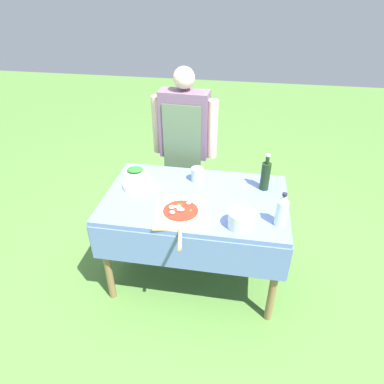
{
  "coord_description": "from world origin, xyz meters",
  "views": [
    {
      "loc": [
        0.32,
        -2.05,
        2.19
      ],
      "look_at": [
        -0.03,
        0.0,
        0.83
      ],
      "focal_mm": 32.0,
      "sensor_mm": 36.0,
      "label": 1
    }
  ],
  "objects_px": {
    "oil_bottle": "(265,175)",
    "mixing_tub": "(241,220)",
    "plate_stack": "(140,185)",
    "herb_container": "(135,170)",
    "water_bottle": "(282,210)",
    "sauce_jar": "(197,175)",
    "person_cook": "(185,140)",
    "pizza_on_peel": "(181,213)",
    "prep_table": "(196,208)"
  },
  "relations": [
    {
      "from": "oil_bottle",
      "to": "mixing_tub",
      "type": "xyz_separation_m",
      "value": [
        -0.15,
        -0.48,
        -0.06
      ]
    },
    {
      "from": "plate_stack",
      "to": "herb_container",
      "type": "bearing_deg",
      "value": 117.0
    },
    {
      "from": "oil_bottle",
      "to": "water_bottle",
      "type": "distance_m",
      "value": 0.43
    },
    {
      "from": "mixing_tub",
      "to": "herb_container",
      "type": "bearing_deg",
      "value": 147.52
    },
    {
      "from": "water_bottle",
      "to": "sauce_jar",
      "type": "relative_size",
      "value": 2.22
    },
    {
      "from": "water_bottle",
      "to": "herb_container",
      "type": "relative_size",
      "value": 1.38
    },
    {
      "from": "person_cook",
      "to": "herb_container",
      "type": "distance_m",
      "value": 0.54
    },
    {
      "from": "plate_stack",
      "to": "sauce_jar",
      "type": "distance_m",
      "value": 0.45
    },
    {
      "from": "person_cook",
      "to": "sauce_jar",
      "type": "xyz_separation_m",
      "value": [
        0.18,
        -0.45,
        -0.08
      ]
    },
    {
      "from": "pizza_on_peel",
      "to": "plate_stack",
      "type": "height_order",
      "value": "pizza_on_peel"
    },
    {
      "from": "person_cook",
      "to": "plate_stack",
      "type": "xyz_separation_m",
      "value": [
        -0.23,
        -0.61,
        -0.11
      ]
    },
    {
      "from": "person_cook",
      "to": "prep_table",
      "type": "bearing_deg",
      "value": 110.23
    },
    {
      "from": "plate_stack",
      "to": "sauce_jar",
      "type": "xyz_separation_m",
      "value": [
        0.42,
        0.16,
        0.03
      ]
    },
    {
      "from": "oil_bottle",
      "to": "mixing_tub",
      "type": "height_order",
      "value": "oil_bottle"
    },
    {
      "from": "prep_table",
      "to": "sauce_jar",
      "type": "relative_size",
      "value": 12.19
    },
    {
      "from": "oil_bottle",
      "to": "plate_stack",
      "type": "xyz_separation_m",
      "value": [
        -0.93,
        -0.13,
        -0.1
      ]
    },
    {
      "from": "pizza_on_peel",
      "to": "oil_bottle",
      "type": "bearing_deg",
      "value": 27.28
    },
    {
      "from": "prep_table",
      "to": "herb_container",
      "type": "height_order",
      "value": "herb_container"
    },
    {
      "from": "herb_container",
      "to": "plate_stack",
      "type": "distance_m",
      "value": 0.23
    },
    {
      "from": "person_cook",
      "to": "plate_stack",
      "type": "distance_m",
      "value": 0.67
    },
    {
      "from": "prep_table",
      "to": "water_bottle",
      "type": "height_order",
      "value": "water_bottle"
    },
    {
      "from": "prep_table",
      "to": "mixing_tub",
      "type": "height_order",
      "value": "mixing_tub"
    },
    {
      "from": "herb_container",
      "to": "sauce_jar",
      "type": "relative_size",
      "value": 1.6
    },
    {
      "from": "pizza_on_peel",
      "to": "herb_container",
      "type": "relative_size",
      "value": 3.22
    },
    {
      "from": "person_cook",
      "to": "sauce_jar",
      "type": "height_order",
      "value": "person_cook"
    },
    {
      "from": "prep_table",
      "to": "pizza_on_peel",
      "type": "height_order",
      "value": "pizza_on_peel"
    },
    {
      "from": "oil_bottle",
      "to": "mixing_tub",
      "type": "relative_size",
      "value": 1.72
    },
    {
      "from": "prep_table",
      "to": "person_cook",
      "type": "bearing_deg",
      "value": 106.98
    },
    {
      "from": "prep_table",
      "to": "sauce_jar",
      "type": "bearing_deg",
      "value": 96.28
    },
    {
      "from": "oil_bottle",
      "to": "sauce_jar",
      "type": "height_order",
      "value": "oil_bottle"
    },
    {
      "from": "oil_bottle",
      "to": "herb_container",
      "type": "bearing_deg",
      "value": 175.64
    },
    {
      "from": "prep_table",
      "to": "water_bottle",
      "type": "xyz_separation_m",
      "value": [
        0.59,
        -0.23,
        0.22
      ]
    },
    {
      "from": "water_bottle",
      "to": "plate_stack",
      "type": "bearing_deg",
      "value": 164.03
    },
    {
      "from": "prep_table",
      "to": "plate_stack",
      "type": "height_order",
      "value": "plate_stack"
    },
    {
      "from": "water_bottle",
      "to": "mixing_tub",
      "type": "distance_m",
      "value": 0.26
    },
    {
      "from": "mixing_tub",
      "to": "sauce_jar",
      "type": "xyz_separation_m",
      "value": [
        -0.37,
        0.52,
        -0.01
      ]
    },
    {
      "from": "prep_table",
      "to": "person_cook",
      "type": "height_order",
      "value": "person_cook"
    },
    {
      "from": "oil_bottle",
      "to": "water_bottle",
      "type": "relative_size",
      "value": 1.2
    },
    {
      "from": "mixing_tub",
      "to": "prep_table",
      "type": "bearing_deg",
      "value": 139.69
    },
    {
      "from": "prep_table",
      "to": "oil_bottle",
      "type": "relative_size",
      "value": 4.6
    },
    {
      "from": "person_cook",
      "to": "plate_stack",
      "type": "bearing_deg",
      "value": 72.55
    },
    {
      "from": "pizza_on_peel",
      "to": "herb_container",
      "type": "xyz_separation_m",
      "value": [
        -0.48,
        0.5,
        0.01
      ]
    },
    {
      "from": "pizza_on_peel",
      "to": "plate_stack",
      "type": "relative_size",
      "value": 2.17
    },
    {
      "from": "water_bottle",
      "to": "mixing_tub",
      "type": "relative_size",
      "value": 1.44
    },
    {
      "from": "prep_table",
      "to": "mixing_tub",
      "type": "relative_size",
      "value": 7.9
    },
    {
      "from": "mixing_tub",
      "to": "pizza_on_peel",
      "type": "bearing_deg",
      "value": 171.48
    },
    {
      "from": "pizza_on_peel",
      "to": "mixing_tub",
      "type": "relative_size",
      "value": 3.34
    },
    {
      "from": "prep_table",
      "to": "mixing_tub",
      "type": "distance_m",
      "value": 0.47
    },
    {
      "from": "person_cook",
      "to": "mixing_tub",
      "type": "relative_size",
      "value": 9.07
    },
    {
      "from": "herb_container",
      "to": "sauce_jar",
      "type": "bearing_deg",
      "value": -4.96
    }
  ]
}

